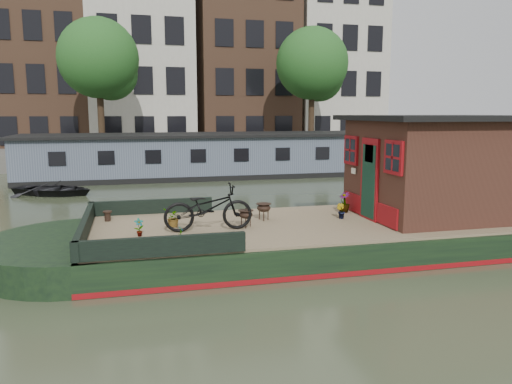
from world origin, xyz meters
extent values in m
plane|color=#293220|center=(0.00, 0.00, 0.00)|extent=(120.00, 120.00, 0.00)
cube|color=black|center=(0.00, 0.00, 0.30)|extent=(12.00, 4.00, 0.60)
cylinder|color=black|center=(-6.00, 0.00, 0.30)|extent=(4.00, 4.00, 0.60)
cube|color=maroon|center=(0.00, 0.00, 0.06)|extent=(12.02, 4.02, 0.10)
cube|color=#7C6B4D|center=(0.00, 0.00, 0.62)|extent=(11.80, 3.80, 0.05)
cube|color=black|center=(-5.92, 0.00, 0.82)|extent=(0.12, 4.00, 0.35)
cube|color=black|center=(-4.50, 1.92, 0.82)|extent=(3.00, 0.12, 0.35)
cube|color=black|center=(-4.50, -1.92, 0.82)|extent=(3.00, 0.12, 0.35)
cube|color=black|center=(2.20, 0.00, 1.80)|extent=(3.50, 3.00, 2.30)
cube|color=black|center=(2.20, 0.00, 3.01)|extent=(4.00, 3.50, 0.12)
cube|color=maroon|center=(0.42, 0.00, 1.60)|extent=(0.06, 0.80, 1.90)
cube|color=black|center=(0.40, 0.00, 1.55)|extent=(0.04, 0.64, 1.70)
cube|color=maroon|center=(0.42, -1.05, 2.20)|extent=(0.06, 0.72, 0.72)
cube|color=maroon|center=(0.42, 1.05, 2.20)|extent=(0.06, 0.72, 0.72)
imported|color=black|center=(-3.41, -0.22, 1.14)|extent=(1.88, 0.66, 0.99)
imported|color=brown|center=(-4.85, -0.38, 0.84)|extent=(0.23, 0.19, 0.37)
imported|color=brown|center=(-0.18, 0.22, 0.83)|extent=(0.24, 0.25, 0.36)
imported|color=maroon|center=(-4.12, 0.29, 0.86)|extent=(0.49, 0.48, 0.42)
imported|color=brown|center=(0.20, 0.90, 0.90)|extent=(0.37, 0.37, 0.51)
imported|color=brown|center=(-4.06, -0.85, 0.79)|extent=(0.13, 0.17, 0.29)
cylinder|color=black|center=(-5.53, 1.28, 0.77)|extent=(0.21, 0.21, 0.23)
cylinder|color=black|center=(-5.60, -1.70, 0.76)|extent=(0.19, 0.19, 0.21)
imported|color=black|center=(-7.91, 9.85, 0.33)|extent=(3.86, 3.48, 0.66)
cube|color=#4F5969|center=(0.00, 14.00, 1.00)|extent=(20.00, 4.00, 2.00)
cube|color=black|center=(0.00, 14.00, 2.05)|extent=(20.40, 4.40, 0.12)
cube|color=black|center=(0.00, 14.00, 0.12)|extent=(20.00, 4.05, 0.24)
cube|color=#47443F|center=(0.00, 20.50, 0.45)|extent=(60.00, 6.00, 0.90)
cube|color=brown|center=(-10.50, 27.50, 7.50)|extent=(6.00, 8.00, 15.00)
cube|color=#B7B2A3|center=(-4.00, 27.50, 8.25)|extent=(7.00, 8.00, 16.50)
cube|color=brown|center=(3.50, 27.50, 7.75)|extent=(7.00, 8.00, 15.50)
cube|color=#B7B2A3|center=(10.50, 27.50, 8.00)|extent=(6.50, 8.00, 16.00)
cylinder|color=#332316|center=(-6.50, 19.00, 2.90)|extent=(0.36, 0.36, 4.00)
sphere|color=#1D4D19|center=(-6.50, 19.00, 6.10)|extent=(4.40, 4.40, 4.40)
sphere|color=#1D4D19|center=(-5.90, 19.30, 5.30)|extent=(3.00, 3.00, 3.00)
cylinder|color=#332316|center=(6.00, 19.00, 2.90)|extent=(0.36, 0.36, 4.00)
sphere|color=#1D4D19|center=(6.00, 19.00, 6.10)|extent=(4.40, 4.40, 4.40)
sphere|color=#1D4D19|center=(6.60, 19.30, 5.30)|extent=(3.00, 3.00, 3.00)
camera|label=1|loc=(-4.95, -10.51, 3.13)|focal=35.00mm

